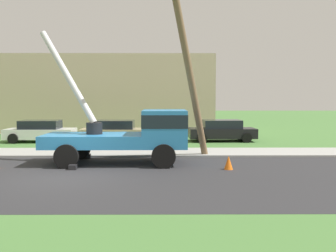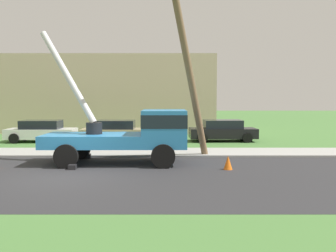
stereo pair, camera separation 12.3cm
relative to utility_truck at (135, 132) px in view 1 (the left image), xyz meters
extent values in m
plane|color=#477538|center=(-2.25, 9.13, -1.41)|extent=(120.00, 120.00, 0.00)
cube|color=#2B2B2D|center=(-2.25, -2.87, -1.40)|extent=(80.00, 8.91, 0.01)
cube|color=#9E9E99|center=(-2.25, 3.00, -1.36)|extent=(80.00, 2.84, 0.10)
cube|color=#2D84C6|center=(-1.80, -0.03, -0.38)|extent=(4.32, 2.43, 0.55)
cube|color=#2D84C6|center=(1.30, -0.01, 0.14)|extent=(1.92, 2.41, 1.60)
cube|color=#19232D|center=(1.30, -0.01, 0.49)|extent=(1.94, 2.43, 0.56)
cylinder|color=black|center=(-1.78, -0.03, 0.14)|extent=(0.70, 0.70, 0.50)
cylinder|color=silver|center=(-3.07, 0.62, 2.44)|extent=(2.89, 1.64, 4.26)
cube|color=black|center=(-2.39, -1.48, -1.31)|extent=(0.30, 0.30, 0.20)
cube|color=black|center=(-2.41, 1.42, -1.31)|extent=(0.30, 0.30, 0.20)
cylinder|color=black|center=(1.26, -1.21, -0.91)|extent=(1.00, 0.30, 1.00)
cylinder|color=black|center=(1.25, 1.19, -0.91)|extent=(1.00, 0.30, 1.00)
cylinder|color=black|center=(-2.71, -1.23, -0.91)|extent=(1.00, 0.30, 1.00)
cylinder|color=black|center=(-2.72, 1.17, -0.91)|extent=(1.00, 0.30, 1.00)
cylinder|color=brown|center=(2.41, 1.05, 2.86)|extent=(2.26, 2.61, 8.64)
cone|color=orange|center=(3.88, -1.48, -1.13)|extent=(0.36, 0.36, 0.56)
cube|color=silver|center=(-6.85, 8.09, -0.86)|extent=(4.43, 1.87, 0.65)
cube|color=black|center=(-6.85, 8.09, -0.26)|extent=(2.49, 1.69, 0.55)
cylinder|color=black|center=(-5.39, 7.21, -1.09)|extent=(0.64, 0.22, 0.64)
cylinder|color=black|center=(-5.42, 9.01, -1.09)|extent=(0.64, 0.22, 0.64)
cylinder|color=black|center=(-8.29, 7.17, -1.09)|extent=(0.64, 0.22, 0.64)
cylinder|color=black|center=(-8.32, 8.97, -1.09)|extent=(0.64, 0.22, 0.64)
cube|color=tan|center=(-1.98, 8.07, -0.86)|extent=(4.41, 1.82, 0.65)
cube|color=black|center=(-1.98, 8.07, -0.26)|extent=(2.47, 1.66, 0.55)
cylinder|color=black|center=(-0.53, 7.17, -1.09)|extent=(0.64, 0.22, 0.64)
cylinder|color=black|center=(-0.52, 8.97, -1.09)|extent=(0.64, 0.22, 0.64)
cylinder|color=black|center=(-3.44, 7.18, -1.09)|extent=(0.64, 0.22, 0.64)
cylinder|color=black|center=(-3.43, 8.98, -1.09)|extent=(0.64, 0.22, 0.64)
cube|color=black|center=(5.10, 8.43, -0.86)|extent=(4.46, 1.95, 0.65)
cube|color=black|center=(5.10, 8.43, -0.26)|extent=(2.52, 1.74, 0.55)
cylinder|color=black|center=(6.59, 7.58, -1.09)|extent=(0.64, 0.22, 0.64)
cylinder|color=black|center=(6.52, 9.38, -1.09)|extent=(0.64, 0.22, 0.64)
cylinder|color=black|center=(3.68, 7.48, -1.09)|extent=(0.64, 0.22, 0.64)
cylinder|color=black|center=(3.62, 9.27, -1.09)|extent=(0.64, 0.22, 0.64)
cube|color=#C6B293|center=(-3.67, 16.37, 1.79)|extent=(18.00, 6.00, 6.40)
camera|label=1|loc=(1.34, -16.41, 1.47)|focal=40.08mm
camera|label=2|loc=(1.46, -16.41, 1.47)|focal=40.08mm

